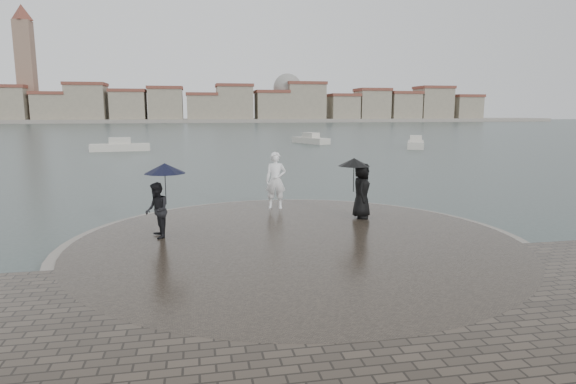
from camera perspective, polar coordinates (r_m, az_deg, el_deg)
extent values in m
plane|color=#2B3835|center=(9.99, 5.34, -12.79)|extent=(400.00, 400.00, 0.00)
cylinder|color=gray|center=(13.15, 1.08, -6.48)|extent=(12.50, 12.50, 0.32)
cylinder|color=#2D261E|center=(13.14, 1.08, -6.39)|extent=(11.90, 11.90, 0.36)
imported|color=white|center=(17.09, -1.46, 1.40)|extent=(0.83, 0.64, 2.01)
imported|color=black|center=(13.58, -15.29, -2.11)|extent=(0.72, 0.85, 1.53)
cylinder|color=black|center=(13.55, -14.31, 0.43)|extent=(0.02, 0.02, 0.90)
cone|color=black|center=(13.48, -14.41, 2.74)|extent=(1.14, 1.14, 0.28)
imported|color=black|center=(15.70, 8.73, 0.15)|extent=(0.87, 1.03, 1.79)
cylinder|color=black|center=(15.65, 7.78, 1.64)|extent=(0.02, 0.02, 0.90)
cone|color=black|center=(15.59, 7.83, 3.54)|extent=(1.04, 1.04, 0.26)
cube|color=gray|center=(171.91, -10.11, 8.33)|extent=(260.00, 20.00, 1.20)
cube|color=gray|center=(178.35, -30.04, 8.83)|extent=(11.00, 10.00, 11.00)
cube|color=brown|center=(178.51, -30.20, 10.75)|extent=(11.60, 10.60, 1.00)
cube|color=gray|center=(174.85, -26.25, 8.80)|extent=(10.00, 10.00, 9.00)
cube|color=brown|center=(174.94, -26.37, 10.44)|extent=(10.60, 10.60, 1.00)
cube|color=gray|center=(172.34, -22.72, 9.55)|extent=(12.00, 10.00, 12.00)
cube|color=brown|center=(172.54, -22.86, 11.70)|extent=(12.60, 10.60, 1.00)
cube|color=gray|center=(170.21, -18.35, 9.47)|extent=(11.00, 10.00, 10.00)
cube|color=brown|center=(170.34, -18.45, 11.32)|extent=(11.60, 10.60, 1.00)
cube|color=gray|center=(169.13, -14.27, 9.83)|extent=(11.00, 10.00, 11.00)
cube|color=brown|center=(169.30, -14.35, 11.86)|extent=(11.60, 10.60, 1.00)
cube|color=gray|center=(168.88, -10.13, 9.63)|extent=(10.00, 10.00, 9.00)
cube|color=brown|center=(168.98, -10.18, 11.33)|extent=(10.60, 10.60, 1.00)
cube|color=gray|center=(169.42, -6.37, 10.23)|extent=(12.00, 10.00, 12.00)
cube|color=brown|center=(169.63, -6.41, 12.42)|extent=(12.60, 10.60, 1.00)
cube|color=gray|center=(170.95, -1.95, 9.94)|extent=(11.00, 10.00, 10.00)
cube|color=brown|center=(171.08, -1.96, 11.78)|extent=(11.60, 10.60, 1.00)
cube|color=gray|center=(173.24, 2.04, 10.43)|extent=(13.00, 10.00, 13.00)
cube|color=brown|center=(173.49, 2.05, 12.74)|extent=(13.60, 10.60, 1.00)
cube|color=gray|center=(176.87, 6.52, 9.71)|extent=(10.00, 10.00, 9.00)
cube|color=brown|center=(176.96, 6.56, 11.33)|extent=(10.60, 10.60, 1.00)
cube|color=gray|center=(180.46, 9.92, 9.94)|extent=(11.00, 10.00, 11.00)
cube|color=brown|center=(180.61, 9.97, 11.84)|extent=(11.60, 10.60, 1.00)
cube|color=gray|center=(185.03, 13.44, 9.66)|extent=(11.00, 10.00, 10.00)
cube|color=brown|center=(185.14, 13.51, 11.36)|extent=(11.60, 10.60, 1.00)
cube|color=gray|center=(190.26, 16.80, 9.80)|extent=(12.00, 10.00, 12.00)
cube|color=brown|center=(190.44, 16.89, 11.76)|extent=(12.60, 10.60, 1.00)
cube|color=gray|center=(196.57, 20.18, 9.17)|extent=(10.00, 10.00, 9.00)
cube|color=brown|center=(196.65, 20.27, 10.62)|extent=(10.60, 10.60, 1.00)
cube|color=#846654|center=(179.12, -28.57, 12.32)|extent=(5.00, 5.00, 32.00)
cone|color=brown|center=(181.33, -29.05, 18.14)|extent=(6.80, 6.80, 5.00)
sphere|color=gray|center=(174.14, -0.07, 12.24)|extent=(10.00, 10.00, 10.00)
cube|color=beige|center=(49.37, -19.27, 4.90)|extent=(5.66, 2.29, 0.90)
cube|color=beige|center=(49.33, -19.31, 5.59)|extent=(2.14, 1.45, 0.90)
cube|color=beige|center=(52.37, 14.89, 5.35)|extent=(3.83, 5.65, 0.90)
cube|color=beige|center=(52.34, 14.92, 6.00)|extent=(1.95, 2.32, 0.90)
cube|color=beige|center=(57.78, 2.70, 6.02)|extent=(3.70, 5.68, 0.90)
cube|color=beige|center=(57.75, 2.71, 6.61)|extent=(1.91, 2.32, 0.90)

